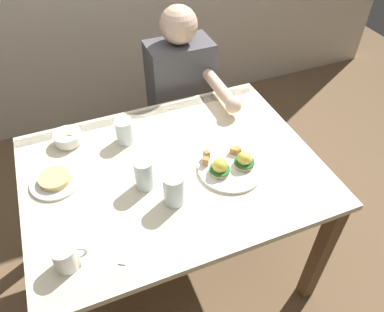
# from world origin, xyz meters

# --- Properties ---
(ground_plane) EXTENTS (6.00, 6.00, 0.00)m
(ground_plane) POSITION_xyz_m (0.00, 0.00, 0.00)
(ground_plane) COLOR brown
(dining_table) EXTENTS (1.20, 0.90, 0.74)m
(dining_table) POSITION_xyz_m (0.00, 0.00, 0.63)
(dining_table) COLOR beige
(dining_table) RESTS_ON ground_plane
(eggs_benedict_plate) EXTENTS (0.27, 0.27, 0.09)m
(eggs_benedict_plate) POSITION_xyz_m (0.22, -0.10, 0.76)
(eggs_benedict_plate) COLOR white
(eggs_benedict_plate) RESTS_ON dining_table
(fruit_bowl) EXTENTS (0.12, 0.12, 0.06)m
(fruit_bowl) POSITION_xyz_m (-0.37, 0.32, 0.77)
(fruit_bowl) COLOR white
(fruit_bowl) RESTS_ON dining_table
(coffee_mug) EXTENTS (0.11, 0.08, 0.09)m
(coffee_mug) POSITION_xyz_m (-0.46, -0.29, 0.79)
(coffee_mug) COLOR white
(coffee_mug) RESTS_ON dining_table
(fork) EXTENTS (0.10, 0.14, 0.00)m
(fork) POSITION_xyz_m (-0.27, -0.30, 0.74)
(fork) COLOR silver
(fork) RESTS_ON dining_table
(water_glass_near) EXTENTS (0.08, 0.08, 0.13)m
(water_glass_near) POSITION_xyz_m (-0.13, -0.05, 0.80)
(water_glass_near) COLOR silver
(water_glass_near) RESTS_ON dining_table
(water_glass_far) EXTENTS (0.08, 0.08, 0.11)m
(water_glass_far) POSITION_xyz_m (-0.13, 0.24, 0.79)
(water_glass_far) COLOR silver
(water_glass_far) RESTS_ON dining_table
(water_glass_extra) EXTENTS (0.08, 0.08, 0.13)m
(water_glass_extra) POSITION_xyz_m (-0.05, -0.17, 0.80)
(water_glass_extra) COLOR silver
(water_glass_extra) RESTS_ON dining_table
(side_plate) EXTENTS (0.20, 0.20, 0.04)m
(side_plate) POSITION_xyz_m (-0.45, 0.10, 0.75)
(side_plate) COLOR white
(side_plate) RESTS_ON dining_table
(diner_person) EXTENTS (0.34, 0.54, 1.14)m
(diner_person) POSITION_xyz_m (0.27, 0.60, 0.65)
(diner_person) COLOR #33333D
(diner_person) RESTS_ON ground_plane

